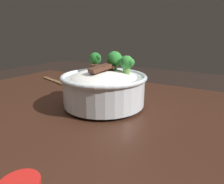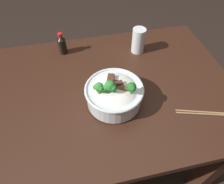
# 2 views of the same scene
# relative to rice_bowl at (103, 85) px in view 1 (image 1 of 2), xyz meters

# --- Properties ---
(dining_table) EXTENTS (1.17, 0.83, 0.76)m
(dining_table) POSITION_rel_rice_bowl_xyz_m (0.00, -0.09, -0.22)
(dining_table) COLOR #381E14
(dining_table) RESTS_ON ground
(rice_bowl) EXTENTS (0.24, 0.24, 0.16)m
(rice_bowl) POSITION_rel_rice_bowl_xyz_m (0.00, 0.00, 0.00)
(rice_bowl) COLOR silver
(rice_bowl) RESTS_ON dining_table
(chopsticks_pair) EXTENTS (0.21, 0.08, 0.01)m
(chopsticks_pair) POSITION_rel_rice_bowl_xyz_m (-0.34, 0.14, -0.06)
(chopsticks_pair) COLOR #9E7A4C
(chopsticks_pair) RESTS_ON dining_table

